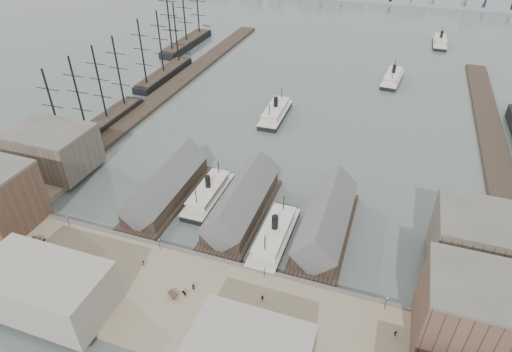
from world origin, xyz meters
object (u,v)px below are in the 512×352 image
at_px(ferry_docked_west, 209,193).
at_px(horse_cart_left, 41,240).
at_px(tram, 452,350).
at_px(horse_cart_right, 233,315).
at_px(horse_cart_center, 180,294).

height_order(ferry_docked_west, horse_cart_left, ferry_docked_west).
bearing_deg(horse_cart_left, tram, -87.65).
distance_m(tram, horse_cart_right, 47.64).
relative_size(ferry_docked_west, horse_cart_left, 5.65).
xyz_separation_m(ferry_docked_west, horse_cart_left, (-34.74, -36.03, 0.61)).
bearing_deg(ferry_docked_west, horse_cart_center, -75.16).
relative_size(tram, horse_cart_left, 2.22).
distance_m(ferry_docked_west, horse_cart_center, 41.58).
bearing_deg(horse_cart_center, ferry_docked_west, 41.11).
distance_m(horse_cart_left, horse_cart_center, 45.58).
bearing_deg(horse_cart_right, horse_cart_center, 74.23).
relative_size(ferry_docked_west, horse_cart_right, 5.62).
xyz_separation_m(ferry_docked_west, tram, (72.20, -35.58, 1.62)).
distance_m(ferry_docked_west, tram, 80.51).
xyz_separation_m(tram, horse_cart_left, (-106.93, -0.44, -1.01)).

